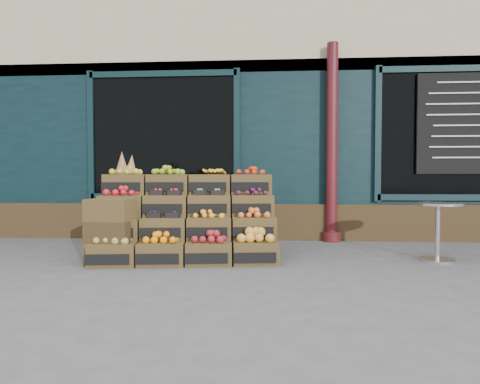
{
  "coord_description": "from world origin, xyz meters",
  "views": [
    {
      "loc": [
        0.16,
        -4.53,
        1.03
      ],
      "look_at": [
        -0.2,
        0.7,
        0.85
      ],
      "focal_mm": 30.0,
      "sensor_mm": 36.0,
      "label": 1
    }
  ],
  "objects": [
    {
      "name": "crate_display",
      "position": [
        -0.88,
        0.61,
        0.43
      ],
      "size": [
        2.34,
        1.35,
        1.39
      ],
      "rotation": [
        0.0,
        0.0,
        0.13
      ],
      "color": "#4A391D",
      "rests_on": "ground"
    },
    {
      "name": "shopkeeper",
      "position": [
        -1.78,
        2.79,
        0.98
      ],
      "size": [
        0.72,
        0.48,
        1.95
      ],
      "primitive_type": "imported",
      "rotation": [
        0.0,
        0.0,
        3.16
      ],
      "color": "#17511B",
      "rests_on": "ground"
    },
    {
      "name": "ground",
      "position": [
        0.0,
        0.0,
        0.0
      ],
      "size": [
        60.0,
        60.0,
        0.0
      ],
      "primitive_type": "plane",
      "color": "#4D4D50",
      "rests_on": "ground"
    },
    {
      "name": "bistro_table",
      "position": [
        2.27,
        0.57,
        0.45
      ],
      "size": [
        0.58,
        0.58,
        0.73
      ],
      "rotation": [
        0.0,
        0.0,
        0.15
      ],
      "color": "silver",
      "rests_on": "ground"
    },
    {
      "name": "spare_crates",
      "position": [
        -1.72,
        0.14,
        0.39
      ],
      "size": [
        0.55,
        0.4,
        0.78
      ],
      "rotation": [
        0.0,
        0.0,
        -0.08
      ],
      "color": "#4A391D",
      "rests_on": "ground"
    },
    {
      "name": "shop_facade",
      "position": [
        0.0,
        5.11,
        2.4
      ],
      "size": [
        12.0,
        6.24,
        4.8
      ],
      "color": "black",
      "rests_on": "ground"
    }
  ]
}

